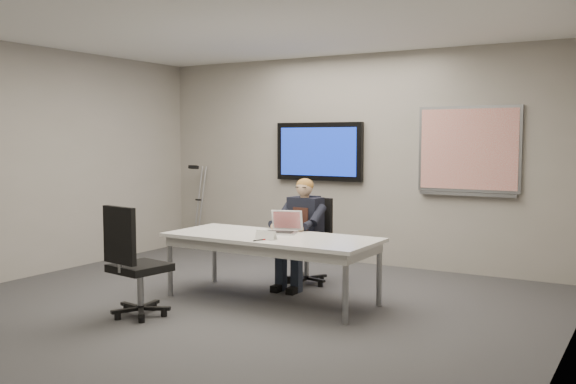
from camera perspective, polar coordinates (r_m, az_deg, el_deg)
The scene contains 15 objects.
floor at distance 6.32m, azimuth -5.86°, elevation -10.66°, with size 6.00×6.00×0.02m, color #363639.
ceiling at distance 6.19m, azimuth -6.08°, elevation 15.18°, with size 6.00×6.00×0.02m, color white.
wall_back at distance 8.69m, azimuth 5.85°, elevation 2.91°, with size 6.00×0.02×2.80m, color gray.
wall_left at distance 8.24m, azimuth -23.04°, elevation 2.46°, with size 0.02×6.00×2.80m, color gray.
wall_right at distance 4.95m, azimuth 23.26°, elevation 1.17°, with size 0.02×6.00×2.80m, color gray.
conference_table at distance 6.62m, azimuth -1.48°, elevation -4.55°, with size 2.22×0.94×0.68m.
tv_display at distance 8.86m, azimuth 2.77°, elevation 3.61°, with size 1.30×0.09×0.80m.
whiteboard at distance 8.14m, azimuth 15.76°, elevation 3.55°, with size 1.25×0.08×1.10m.
office_chair_far at distance 7.47m, azimuth 1.88°, elevation -5.79°, with size 0.56×0.56×0.99m.
office_chair_near at distance 6.24m, azimuth -13.34°, elevation -7.83°, with size 0.58×0.58×1.06m.
seated_person at distance 7.24m, azimuth 0.94°, elevation -4.63°, with size 0.39×0.67×1.23m.
crutch at distance 9.86m, azimuth -7.88°, elevation -1.23°, with size 0.18×0.34×1.31m, color #9C9EA4, non-canonical shape.
laptop at distance 6.79m, azimuth -0.45°, elevation -3.16°, with size 0.39×0.40×0.23m.
name_tent at distance 6.36m, azimuth -1.97°, elevation -3.84°, with size 0.22×0.06×0.09m, color white, non-canonical shape.
pen at distance 6.29m, azimuth -2.54°, elevation -4.28°, with size 0.01×0.01×0.15m, color black.
Camera 1 is at (3.61, -4.90, 1.68)m, focal length 40.00 mm.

